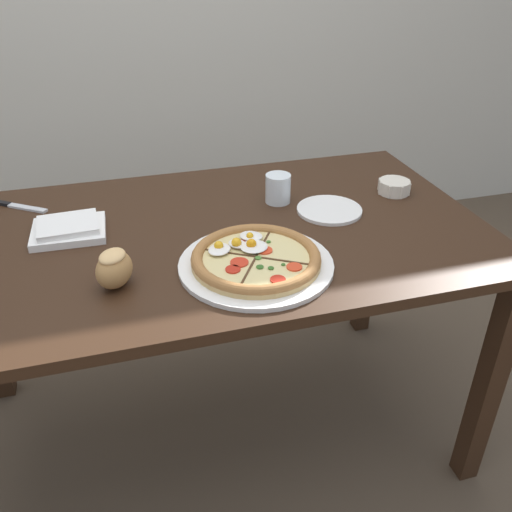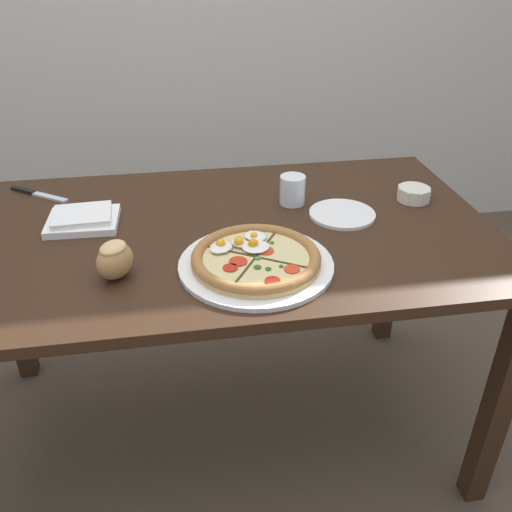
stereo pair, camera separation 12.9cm
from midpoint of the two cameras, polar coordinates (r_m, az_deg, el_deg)
The scene contains 9 objects.
ground_plane at distance 1.95m, azimuth -6.09°, elevation -17.62°, with size 12.00×12.00×0.00m, color brown.
dining_table at distance 1.52m, azimuth -7.47°, elevation -0.64°, with size 1.52×0.86×0.77m.
pizza at distance 1.29m, azimuth -2.89°, elevation -0.45°, with size 0.37×0.37×0.05m.
ramekin_bowl at distance 1.71m, azimuth 12.25°, elevation 7.12°, with size 0.10×0.10×0.04m.
napkin_folded at distance 1.54m, azimuth -21.43°, elevation 2.61°, with size 0.19×0.17×0.04m.
bread_piece_near at distance 1.27m, azimuth -17.56°, elevation -1.29°, with size 0.12×0.12×0.09m.
knife_main at distance 1.77m, azimuth -26.10°, elevation 4.75°, with size 0.19×0.14×0.01m.
water_glass at distance 1.61m, azimuth 0.03°, elevation 6.90°, with size 0.07×0.07×0.09m.
side_saucer at distance 1.57m, azimuth 5.40°, elevation 4.79°, with size 0.19×0.19×0.01m.
Camera 1 is at (-0.22, -1.27, 1.46)m, focal length 38.00 mm.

